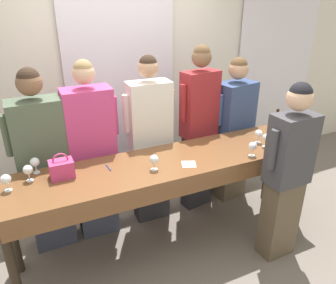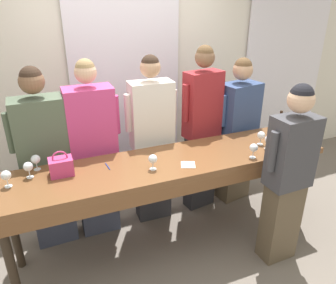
{
  "view_description": "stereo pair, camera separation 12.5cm",
  "coord_description": "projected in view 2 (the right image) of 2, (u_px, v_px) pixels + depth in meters",
  "views": [
    {
      "loc": [
        -1.13,
        -2.37,
        2.31
      ],
      "look_at": [
        0.0,
        0.07,
        1.11
      ],
      "focal_mm": 35.0,
      "sensor_mm": 36.0,
      "label": 1
    },
    {
      "loc": [
        -1.02,
        -2.42,
        2.31
      ],
      "look_at": [
        0.0,
        0.07,
        1.11
      ],
      "focal_mm": 35.0,
      "sensor_mm": 36.0,
      "label": 2
    }
  ],
  "objects": [
    {
      "name": "ground_plane",
      "position": [
        170.0,
        243.0,
        3.34
      ],
      "size": [
        18.0,
        18.0,
        0.0
      ],
      "primitive_type": "plane",
      "color": "#70665B"
    },
    {
      "name": "wall_back",
      "position": [
        125.0,
        77.0,
        3.98
      ],
      "size": [
        12.0,
        0.06,
        2.8
      ],
      "color": "silver",
      "rests_on": "ground_plane"
    },
    {
      "name": "curtain_panel_center",
      "position": [
        127.0,
        83.0,
        3.95
      ],
      "size": [
        1.33,
        0.03,
        2.69
      ],
      "color": "white",
      "rests_on": "ground_plane"
    },
    {
      "name": "curtain_panel_right",
      "position": [
        284.0,
        68.0,
        4.77
      ],
      "size": [
        1.33,
        0.03,
        2.69
      ],
      "color": "white",
      "rests_on": "ground_plane"
    },
    {
      "name": "tasting_bar",
      "position": [
        172.0,
        170.0,
        2.97
      ],
      "size": [
        2.96,
        0.66,
        0.96
      ],
      "color": "brown",
      "rests_on": "ground_plane"
    },
    {
      "name": "wine_bottle",
      "position": [
        279.0,
        129.0,
        3.3
      ],
      "size": [
        0.07,
        0.07,
        0.32
      ],
      "color": "black",
      "rests_on": "tasting_bar"
    },
    {
      "name": "handbag",
      "position": [
        61.0,
        166.0,
        2.68
      ],
      "size": [
        0.19,
        0.14,
        0.22
      ],
      "color": "#C63870",
      "rests_on": "tasting_bar"
    },
    {
      "name": "wine_glass_front_left",
      "position": [
        301.0,
        135.0,
        3.22
      ],
      "size": [
        0.08,
        0.08,
        0.14
      ],
      "color": "white",
      "rests_on": "tasting_bar"
    },
    {
      "name": "wine_glass_front_mid",
      "position": [
        36.0,
        160.0,
        2.75
      ],
      "size": [
        0.08,
        0.08,
        0.14
      ],
      "color": "white",
      "rests_on": "tasting_bar"
    },
    {
      "name": "wine_glass_front_right",
      "position": [
        28.0,
        167.0,
        2.63
      ],
      "size": [
        0.08,
        0.08,
        0.14
      ],
      "color": "white",
      "rests_on": "tasting_bar"
    },
    {
      "name": "wine_glass_center_left",
      "position": [
        261.0,
        135.0,
        3.22
      ],
      "size": [
        0.08,
        0.08,
        0.14
      ],
      "color": "white",
      "rests_on": "tasting_bar"
    },
    {
      "name": "wine_glass_center_mid",
      "position": [
        269.0,
        140.0,
        3.12
      ],
      "size": [
        0.08,
        0.08,
        0.14
      ],
      "color": "white",
      "rests_on": "tasting_bar"
    },
    {
      "name": "wine_glass_center_right",
      "position": [
        6.0,
        176.0,
        2.5
      ],
      "size": [
        0.08,
        0.08,
        0.14
      ],
      "color": "white",
      "rests_on": "tasting_bar"
    },
    {
      "name": "wine_glass_back_left",
      "position": [
        153.0,
        159.0,
        2.75
      ],
      "size": [
        0.08,
        0.08,
        0.14
      ],
      "color": "white",
      "rests_on": "tasting_bar"
    },
    {
      "name": "wine_glass_back_mid",
      "position": [
        254.0,
        148.0,
        2.95
      ],
      "size": [
        0.08,
        0.08,
        0.14
      ],
      "color": "white",
      "rests_on": "tasting_bar"
    },
    {
      "name": "napkin",
      "position": [
        188.0,
        165.0,
        2.86
      ],
      "size": [
        0.16,
        0.16,
        0.0
      ],
      "color": "white",
      "rests_on": "tasting_bar"
    },
    {
      "name": "pen",
      "position": [
        108.0,
        166.0,
        2.83
      ],
      "size": [
        0.02,
        0.12,
        0.01
      ],
      "color": "#193399",
      "rests_on": "tasting_bar"
    },
    {
      "name": "guest_olive_jacket",
      "position": [
        45.0,
        161.0,
        3.05
      ],
      "size": [
        0.57,
        0.29,
        1.78
      ],
      "color": "#383D51",
      "rests_on": "ground_plane"
    },
    {
      "name": "guest_pink_top",
      "position": [
        94.0,
        152.0,
        3.2
      ],
      "size": [
        0.56,
        0.27,
        1.81
      ],
      "color": "#383D51",
      "rests_on": "ground_plane"
    },
    {
      "name": "guest_cream_sweater",
      "position": [
        152.0,
        141.0,
        3.4
      ],
      "size": [
        0.54,
        0.25,
        1.81
      ],
      "color": "#28282D",
      "rests_on": "ground_plane"
    },
    {
      "name": "guest_striped_shirt",
      "position": [
        202.0,
        129.0,
        3.58
      ],
      "size": [
        0.51,
        0.27,
        1.87
      ],
      "color": "#28282D",
      "rests_on": "ground_plane"
    },
    {
      "name": "guest_navy_coat",
      "position": [
        237.0,
        132.0,
        3.79
      ],
      "size": [
        0.55,
        0.35,
        1.71
      ],
      "color": "brown",
      "rests_on": "ground_plane"
    },
    {
      "name": "host_pouring",
      "position": [
        288.0,
        176.0,
        2.84
      ],
      "size": [
        0.49,
        0.25,
        1.7
      ],
      "color": "brown",
      "rests_on": "ground_plane"
    }
  ]
}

